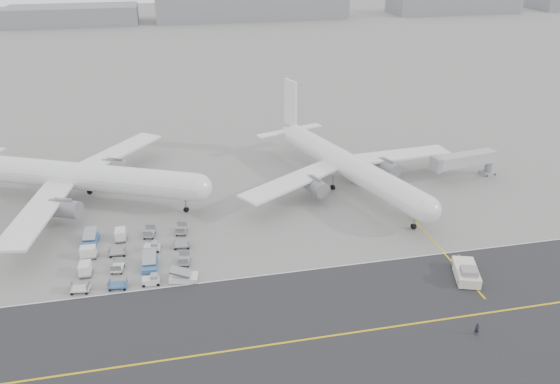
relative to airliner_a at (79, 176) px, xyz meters
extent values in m
plane|color=gray|center=(31.53, -30.79, -5.46)|extent=(700.00, 700.00, 0.00)
cube|color=#2C2C2E|center=(36.53, -48.79, -5.45)|extent=(220.00, 32.00, 0.02)
cube|color=gold|center=(36.53, -48.79, -5.43)|extent=(220.00, 0.30, 0.01)
cube|color=silver|center=(36.53, -32.99, -5.43)|extent=(220.00, 0.25, 0.01)
cube|color=gold|center=(61.53, -25.79, -5.44)|extent=(0.30, 40.00, 0.01)
cylinder|color=white|center=(1.28, -0.58, 0.01)|extent=(44.70, 23.94, 5.34)
sphere|color=white|center=(22.54, -10.11, 0.01)|extent=(5.23, 5.23, 5.23)
cube|color=white|center=(-5.51, -12.94, -0.65)|extent=(10.10, 26.17, 0.45)
cube|color=white|center=(6.00, 12.72, -0.65)|extent=(20.26, 23.62, 0.45)
cylinder|color=slate|center=(-1.63, -9.85, -1.99)|extent=(6.54, 5.35, 3.31)
cylinder|color=slate|center=(6.27, 7.77, -1.99)|extent=(6.54, 5.35, 3.31)
cylinder|color=black|center=(19.95, -8.95, -4.96)|extent=(1.12, 0.87, 1.01)
cylinder|color=black|center=(-1.58, -2.80, -4.96)|extent=(1.12, 0.87, 1.01)
cylinder|color=black|center=(1.04, 3.05, -4.96)|extent=(1.12, 0.87, 1.01)
cylinder|color=gray|center=(19.95, -8.95, -3.55)|extent=(0.36, 0.36, 2.80)
cylinder|color=white|center=(53.78, -5.95, -0.29)|extent=(18.69, 43.32, 5.04)
sphere|color=white|center=(60.74, -26.81, -0.29)|extent=(4.94, 4.94, 4.94)
cone|color=white|center=(46.49, 15.93, 0.09)|extent=(7.02, 9.58, 4.54)
cube|color=white|center=(46.32, 16.44, 7.06)|extent=(2.00, 4.74, 10.73)
cube|color=white|center=(42.04, 15.29, 0.21)|extent=(8.40, 4.83, 0.25)
cube|color=white|center=(50.43, 18.09, 0.21)|extent=(8.40, 4.83, 0.25)
cube|color=white|center=(40.85, -9.13, -0.92)|extent=(23.25, 17.47, 0.45)
cube|color=white|center=(66.04, -0.73, -0.92)|extent=(24.48, 7.21, 0.45)
cylinder|color=slate|center=(45.47, -9.85, -2.18)|extent=(4.66, 6.08, 3.13)
cylinder|color=slate|center=(62.77, -4.08, -2.18)|extent=(4.66, 6.08, 3.13)
cylinder|color=black|center=(59.89, -24.27, -4.91)|extent=(0.82, 1.19, 1.09)
cylinder|color=black|center=(50.41, -5.38, -4.91)|extent=(0.82, 1.19, 1.09)
cylinder|color=black|center=(56.15, -3.47, -4.91)|extent=(0.82, 1.19, 1.09)
cylinder|color=gray|center=(59.89, -24.27, -3.59)|extent=(0.36, 0.36, 2.65)
cube|color=silver|center=(61.43, -40.09, -4.52)|extent=(5.33, 7.57, 1.55)
cube|color=gray|center=(60.94, -41.56, -3.35)|extent=(3.01, 2.87, 1.00)
cylinder|color=gray|center=(62.76, -36.09, -4.91)|extent=(1.08, 2.79, 0.18)
cylinder|color=black|center=(59.22, -42.15, -4.96)|extent=(0.74, 1.09, 1.00)
cylinder|color=black|center=(61.95, -43.07, -4.96)|extent=(0.74, 1.09, 1.00)
cylinder|color=black|center=(60.90, -37.11, -4.96)|extent=(0.74, 1.09, 1.00)
cylinder|color=black|center=(63.64, -38.02, -4.96)|extent=(0.74, 1.09, 1.00)
cylinder|color=gray|center=(86.19, -5.00, -3.48)|extent=(1.58, 1.58, 3.96)
cube|color=gray|center=(86.19, -5.00, -5.11)|extent=(2.93, 2.93, 0.69)
cube|color=#A5A4A9|center=(79.35, -6.05, -0.91)|extent=(15.08, 4.98, 2.57)
cube|color=gray|center=(72.31, -7.12, -0.91)|extent=(1.65, 3.31, 2.97)
cylinder|color=black|center=(87.10, -3.76, -5.16)|extent=(0.38, 0.63, 0.59)
imported|color=black|center=(56.07, -52.60, -4.54)|extent=(0.74, 0.54, 1.85)
camera|label=1|loc=(18.24, -103.35, 43.98)|focal=35.00mm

